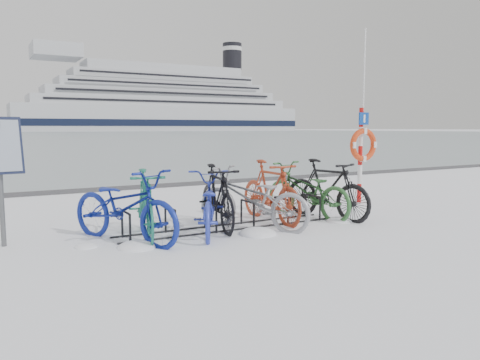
% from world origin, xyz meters
% --- Properties ---
extents(ground, '(900.00, 900.00, 0.00)m').
position_xyz_m(ground, '(0.00, 0.00, 0.00)').
color(ground, white).
rests_on(ground, ground).
extents(quay_edge, '(400.00, 0.25, 0.10)m').
position_xyz_m(quay_edge, '(0.00, 5.90, 0.05)').
color(quay_edge, '#3F3F42').
rests_on(quay_edge, ground).
extents(bike_rack, '(4.00, 0.48, 0.46)m').
position_xyz_m(bike_rack, '(0.00, 0.00, 0.18)').
color(bike_rack, black).
rests_on(bike_rack, ground).
extents(lifebuoy_station, '(0.76, 0.22, 3.97)m').
position_xyz_m(lifebuoy_station, '(3.96, 0.96, 1.33)').
color(lifebuoy_station, red).
rests_on(lifebuoy_station, ground).
extents(cruise_ferry, '(143.16, 26.99, 47.04)m').
position_xyz_m(cruise_ferry, '(79.09, 220.79, 12.81)').
color(cruise_ferry, silver).
rests_on(cruise_ferry, ground).
extents(bike_0, '(1.69, 2.31, 1.16)m').
position_xyz_m(bike_0, '(-1.82, -0.04, 0.58)').
color(bike_0, navy).
rests_on(bike_0, ground).
extents(bike_1, '(0.89, 1.91, 1.11)m').
position_xyz_m(bike_1, '(-1.45, 0.09, 0.55)').
color(bike_1, '#1C725B').
rests_on(bike_1, ground).
extents(bike_2, '(1.49, 2.07, 1.03)m').
position_xyz_m(bike_2, '(-0.47, -0.13, 0.52)').
color(bike_2, '#2C3BB6').
rests_on(bike_2, ground).
extents(bike_3, '(0.85, 1.95, 1.13)m').
position_xyz_m(bike_3, '(-0.16, 0.15, 0.57)').
color(bike_3, black).
rests_on(bike_3, ground).
extents(bike_4, '(1.74, 2.16, 1.10)m').
position_xyz_m(bike_4, '(0.33, -0.21, 0.55)').
color(bike_4, '#94949B').
rests_on(bike_4, ground).
extents(bike_5, '(0.55, 1.94, 1.17)m').
position_xyz_m(bike_5, '(0.97, 0.21, 0.58)').
color(bike_5, '#A7381E').
rests_on(bike_5, ground).
extents(bike_6, '(1.13, 2.18, 1.09)m').
position_xyz_m(bike_6, '(1.81, 0.21, 0.54)').
color(bike_6, '#316833').
rests_on(bike_6, ground).
extents(bike_7, '(1.01, 2.02, 1.17)m').
position_xyz_m(bike_7, '(2.07, -0.08, 0.58)').
color(bike_7, black).
rests_on(bike_7, ground).
extents(snow_drifts, '(5.97, 1.99, 0.22)m').
position_xyz_m(snow_drifts, '(0.14, -0.10, 0.00)').
color(snow_drifts, white).
rests_on(snow_drifts, ground).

